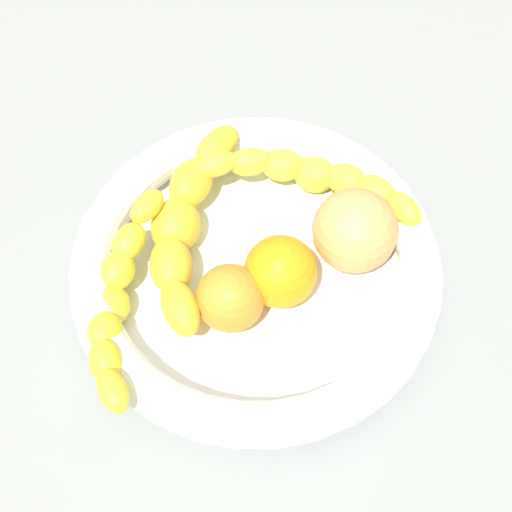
{
  "coord_description": "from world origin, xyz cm",
  "views": [
    {
      "loc": [
        -28.69,
        -2.87,
        56.94
      ],
      "look_at": [
        0.0,
        0.0,
        7.7
      ],
      "focal_mm": 47.57,
      "sensor_mm": 36.0,
      "label": 1
    }
  ],
  "objects": [
    {
      "name": "peach_blush",
      "position": [
        2.95,
        -8.15,
        8.39
      ],
      "size": [
        7.37,
        7.37,
        7.37
      ],
      "primitive_type": "sphere",
      "color": "#F9A55C",
      "rests_on": "fruit_bowl"
    },
    {
      "name": "orange_mid_left",
      "position": [
        -4.1,
        1.72,
        7.56
      ],
      "size": [
        5.72,
        5.72,
        5.72
      ],
      "primitive_type": "sphere",
      "color": "orange",
      "rests_on": "fruit_bowl"
    },
    {
      "name": "banana_draped_right",
      "position": [
        9.05,
        -4.3,
        7.39
      ],
      "size": [
        8.77,
        21.09,
        4.91
      ],
      "color": "yellow",
      "rests_on": "fruit_bowl"
    },
    {
      "name": "banana_draped_left",
      "position": [
        -5.17,
        10.89,
        7.71
      ],
      "size": [
        20.59,
        6.01,
        5.63
      ],
      "color": "yellow",
      "rests_on": "fruit_bowl"
    },
    {
      "name": "banana_arching_top",
      "position": [
        2.76,
        6.53,
        7.51
      ],
      "size": [
        22.6,
        7.59,
        4.91
      ],
      "color": "yellow",
      "rests_on": "fruit_bowl"
    },
    {
      "name": "kitchen_counter",
      "position": [
        0.0,
        0.0,
        1.5
      ],
      "size": [
        120.0,
        120.0,
        3.0
      ],
      "primitive_type": "cube",
      "color": "gray",
      "rests_on": "ground"
    },
    {
      "name": "orange_front",
      "position": [
        -1.35,
        -2.17,
        7.8
      ],
      "size": [
        6.19,
        6.19,
        6.19
      ],
      "primitive_type": "sphere",
      "color": "orange",
      "rests_on": "fruit_bowl"
    },
    {
      "name": "fruit_bowl",
      "position": [
        0.0,
        0.0,
        5.75
      ],
      "size": [
        31.86,
        31.86,
        5.32
      ],
      "color": "white",
      "rests_on": "kitchen_counter"
    }
  ]
}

